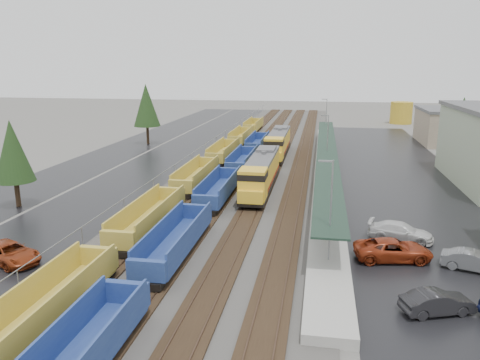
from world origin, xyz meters
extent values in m
cube|color=#302D2B|center=(0.00, 60.00, 0.04)|extent=(20.00, 160.00, 0.08)
cube|color=black|center=(-6.00, 60.00, 0.15)|extent=(2.60, 160.00, 0.15)
cube|color=#473326|center=(-6.72, 60.00, 0.27)|extent=(0.08, 160.00, 0.07)
cube|color=#473326|center=(-5.28, 60.00, 0.27)|extent=(0.08, 160.00, 0.07)
cube|color=black|center=(-2.00, 60.00, 0.15)|extent=(2.60, 160.00, 0.15)
cube|color=#473326|center=(-2.72, 60.00, 0.27)|extent=(0.08, 160.00, 0.07)
cube|color=#473326|center=(-1.28, 60.00, 0.27)|extent=(0.08, 160.00, 0.07)
cube|color=black|center=(2.00, 60.00, 0.15)|extent=(2.60, 160.00, 0.15)
cube|color=#473326|center=(1.28, 60.00, 0.27)|extent=(0.08, 160.00, 0.07)
cube|color=#473326|center=(2.72, 60.00, 0.27)|extent=(0.08, 160.00, 0.07)
cube|color=black|center=(6.00, 60.00, 0.15)|extent=(2.60, 160.00, 0.15)
cube|color=#473326|center=(5.28, 60.00, 0.27)|extent=(0.08, 160.00, 0.07)
cube|color=#473326|center=(6.72, 60.00, 0.27)|extent=(0.08, 160.00, 0.07)
cube|color=black|center=(-15.00, 60.00, 0.01)|extent=(10.00, 160.00, 0.02)
cube|color=black|center=(-25.00, 60.00, 0.01)|extent=(9.00, 160.00, 0.02)
cube|color=black|center=(19.00, 50.00, 0.01)|extent=(16.00, 100.00, 0.02)
cube|color=#9E9B93|center=(9.50, 50.00, 0.35)|extent=(3.00, 80.00, 0.70)
cylinder|color=gray|center=(9.50, 25.00, 1.90)|extent=(0.16, 0.16, 2.40)
cylinder|color=gray|center=(9.50, 40.00, 1.90)|extent=(0.16, 0.16, 2.40)
cylinder|color=gray|center=(9.50, 55.00, 1.90)|extent=(0.16, 0.16, 2.40)
cylinder|color=gray|center=(9.50, 70.00, 1.90)|extent=(0.16, 0.16, 2.40)
cylinder|color=gray|center=(9.50, 85.00, 1.90)|extent=(0.16, 0.16, 2.40)
cube|color=#192D21|center=(9.50, 50.00, 3.20)|extent=(2.60, 65.00, 0.15)
cylinder|color=gray|center=(9.50, 20.00, 4.00)|extent=(0.12, 0.12, 8.00)
cube|color=gray|center=(9.00, 20.00, 7.90)|extent=(1.00, 0.15, 0.12)
cylinder|color=gray|center=(9.50, 50.00, 4.00)|extent=(0.12, 0.12, 8.00)
cube|color=gray|center=(9.00, 50.00, 7.90)|extent=(1.00, 0.15, 0.12)
cylinder|color=gray|center=(9.50, 80.00, 4.00)|extent=(0.12, 0.12, 8.00)
cube|color=gray|center=(9.00, 80.00, 7.90)|extent=(1.00, 0.15, 0.12)
cylinder|color=gray|center=(-9.50, 12.00, 1.00)|extent=(0.08, 0.08, 2.00)
cylinder|color=gray|center=(-9.50, 20.00, 1.00)|extent=(0.08, 0.08, 2.00)
cylinder|color=gray|center=(-9.50, 28.00, 1.00)|extent=(0.08, 0.08, 2.00)
cylinder|color=gray|center=(-9.50, 36.00, 1.00)|extent=(0.08, 0.08, 2.00)
cylinder|color=gray|center=(-9.50, 44.00, 1.00)|extent=(0.08, 0.08, 2.00)
cylinder|color=gray|center=(-9.50, 52.00, 1.00)|extent=(0.08, 0.08, 2.00)
cylinder|color=gray|center=(-9.50, 60.00, 1.00)|extent=(0.08, 0.08, 2.00)
cylinder|color=gray|center=(-9.50, 68.00, 1.00)|extent=(0.08, 0.08, 2.00)
cylinder|color=gray|center=(-9.50, 76.00, 1.00)|extent=(0.08, 0.08, 2.00)
cylinder|color=gray|center=(-9.50, 84.00, 1.00)|extent=(0.08, 0.08, 2.00)
cylinder|color=gray|center=(-9.50, 92.00, 1.00)|extent=(0.08, 0.08, 2.00)
cylinder|color=gray|center=(-9.50, 100.00, 1.00)|extent=(0.08, 0.08, 2.00)
cylinder|color=gray|center=(-9.50, 108.00, 1.00)|extent=(0.08, 0.08, 2.00)
cylinder|color=gray|center=(-9.50, 116.00, 1.00)|extent=(0.08, 0.08, 2.00)
cylinder|color=gray|center=(-9.50, 124.00, 1.00)|extent=(0.08, 0.08, 2.00)
cylinder|color=gray|center=(-9.50, 132.00, 1.00)|extent=(0.08, 0.08, 2.00)
cube|color=gray|center=(-9.50, 60.00, 2.00)|extent=(0.05, 160.00, 0.05)
cube|color=gray|center=(36.00, 80.00, 3.00)|extent=(18.00, 14.00, 6.00)
cube|color=#59595B|center=(36.00, 80.00, 6.25)|extent=(18.36, 14.28, 0.50)
ellipsoid|color=#505D49|center=(-30.00, 200.00, 0.00)|extent=(154.00, 110.00, 19.80)
ellipsoid|color=#505D49|center=(40.00, 210.00, 0.00)|extent=(196.00, 140.00, 25.20)
cylinder|color=#332316|center=(-22.00, 30.00, 1.35)|extent=(0.50, 0.50, 2.70)
cone|color=black|center=(-22.00, 30.00, 5.85)|extent=(3.96, 3.96, 6.30)
cylinder|color=#332316|center=(-23.00, 70.00, 1.65)|extent=(0.50, 0.50, 3.30)
cone|color=black|center=(-23.00, 70.00, 7.15)|extent=(4.84, 4.84, 7.70)
cylinder|color=#332316|center=(28.00, 58.00, 1.50)|extent=(0.50, 0.50, 3.00)
cone|color=black|center=(28.00, 58.00, 6.50)|extent=(4.40, 4.40, 7.00)
cube|color=black|center=(2.00, 40.83, 0.80)|extent=(2.72, 18.15, 0.36)
cube|color=yellow|center=(2.00, 41.74, 2.34)|extent=(2.54, 14.52, 2.72)
cube|color=yellow|center=(2.00, 33.75, 2.52)|extent=(2.72, 2.90, 3.09)
cube|color=black|center=(2.00, 33.75, 3.43)|extent=(2.77, 2.95, 0.64)
cube|color=yellow|center=(2.00, 32.12, 1.62)|extent=(2.54, 0.91, 1.27)
cube|color=#59595B|center=(2.00, 41.74, 3.79)|extent=(2.59, 14.52, 0.32)
cube|color=maroon|center=(0.71, 41.74, 1.25)|extent=(0.04, 14.52, 0.32)
cube|color=maroon|center=(3.29, 41.74, 1.25)|extent=(0.04, 14.52, 0.32)
cube|color=black|center=(2.00, 40.83, 0.44)|extent=(2.00, 5.45, 0.54)
cube|color=black|center=(2.00, 34.48, 0.53)|extent=(2.18, 3.63, 0.45)
cube|color=black|center=(2.00, 47.18, 0.53)|extent=(2.18, 3.63, 0.45)
cylinder|color=#59595B|center=(2.00, 42.65, 4.07)|extent=(0.64, 0.64, 0.45)
cube|color=#59595B|center=(2.00, 45.37, 4.02)|extent=(2.18, 3.63, 0.45)
cube|color=black|center=(2.00, 61.83, 0.80)|extent=(2.72, 18.15, 0.36)
cube|color=yellow|center=(2.00, 62.74, 2.34)|extent=(2.54, 14.52, 2.72)
cube|color=yellow|center=(2.00, 54.75, 2.52)|extent=(2.72, 2.90, 3.09)
cube|color=black|center=(2.00, 54.75, 3.43)|extent=(2.77, 2.95, 0.64)
cube|color=yellow|center=(2.00, 53.12, 1.62)|extent=(2.54, 0.91, 1.27)
cube|color=#59595B|center=(2.00, 62.74, 3.79)|extent=(2.59, 14.52, 0.32)
cube|color=maroon|center=(0.71, 62.74, 1.25)|extent=(0.04, 14.52, 0.32)
cube|color=maroon|center=(3.29, 62.74, 1.25)|extent=(0.04, 14.52, 0.32)
cube|color=black|center=(2.00, 61.83, 0.44)|extent=(2.00, 5.45, 0.54)
cube|color=black|center=(2.00, 55.48, 0.53)|extent=(2.18, 3.63, 0.45)
cube|color=black|center=(2.00, 68.18, 0.53)|extent=(2.18, 3.63, 0.45)
cylinder|color=#59595B|center=(2.00, 63.65, 4.07)|extent=(0.64, 0.64, 0.45)
cube|color=#59595B|center=(2.00, 66.37, 4.02)|extent=(2.18, 3.63, 0.45)
cube|color=#B19A31|center=(-6.00, 9.30, 0.86)|extent=(2.65, 12.47, 0.25)
cube|color=#B19A31|center=(-7.27, 9.30, 1.78)|extent=(0.15, 12.47, 1.83)
cube|color=#B19A31|center=(-4.73, 9.30, 1.78)|extent=(0.15, 12.47, 1.83)
cube|color=#B19A31|center=(-6.00, 15.74, 1.57)|extent=(2.65, 0.51, 1.43)
cube|color=black|center=(-6.00, 15.02, 0.55)|extent=(2.04, 2.24, 0.51)
cube|color=#B19A31|center=(-6.00, 25.33, 0.86)|extent=(2.65, 12.47, 0.25)
cube|color=#B19A31|center=(-7.27, 25.33, 1.78)|extent=(0.15, 12.47, 1.83)
cube|color=#B19A31|center=(-4.73, 25.33, 1.78)|extent=(0.15, 12.47, 1.83)
cube|color=#B19A31|center=(-6.00, 18.90, 1.57)|extent=(2.65, 0.51, 1.43)
cube|color=#B19A31|center=(-6.00, 31.77, 1.57)|extent=(2.65, 0.51, 1.43)
cube|color=black|center=(-6.00, 19.61, 0.55)|extent=(2.04, 2.24, 0.51)
cube|color=black|center=(-6.00, 31.06, 0.55)|extent=(2.04, 2.24, 0.51)
cube|color=#B19A31|center=(-6.00, 41.37, 0.86)|extent=(2.65, 12.47, 0.25)
cube|color=#B19A31|center=(-7.27, 41.37, 1.78)|extent=(0.15, 12.47, 1.83)
cube|color=#B19A31|center=(-4.73, 41.37, 1.78)|extent=(0.15, 12.47, 1.83)
cube|color=#B19A31|center=(-6.00, 34.93, 1.57)|extent=(2.65, 0.51, 1.43)
cube|color=#B19A31|center=(-6.00, 47.81, 1.57)|extent=(2.65, 0.51, 1.43)
cube|color=black|center=(-6.00, 35.64, 0.55)|extent=(2.04, 2.24, 0.51)
cube|color=black|center=(-6.00, 47.09, 0.55)|extent=(2.04, 2.24, 0.51)
cube|color=#B19A31|center=(-6.00, 57.40, 0.86)|extent=(2.65, 12.47, 0.25)
cube|color=#B19A31|center=(-7.27, 57.40, 1.78)|extent=(0.15, 12.47, 1.83)
cube|color=#B19A31|center=(-4.73, 57.40, 1.78)|extent=(0.15, 12.47, 1.83)
cube|color=#B19A31|center=(-6.00, 50.97, 1.57)|extent=(2.65, 0.51, 1.43)
cube|color=#B19A31|center=(-6.00, 63.84, 1.57)|extent=(2.65, 0.51, 1.43)
cube|color=black|center=(-6.00, 51.68, 0.55)|extent=(2.04, 2.24, 0.51)
cube|color=black|center=(-6.00, 63.13, 0.55)|extent=(2.04, 2.24, 0.51)
cube|color=#B19A31|center=(-6.00, 73.44, 0.86)|extent=(2.65, 12.47, 0.25)
cube|color=#B19A31|center=(-7.27, 73.44, 1.78)|extent=(0.15, 12.47, 1.83)
cube|color=#B19A31|center=(-4.73, 73.44, 1.78)|extent=(0.15, 12.47, 1.83)
cube|color=#B19A31|center=(-6.00, 67.00, 1.57)|extent=(2.65, 0.51, 1.43)
cube|color=#B19A31|center=(-6.00, 79.88, 1.57)|extent=(2.65, 0.51, 1.43)
cube|color=black|center=(-6.00, 67.71, 0.55)|extent=(2.04, 2.24, 0.51)
cube|color=black|center=(-6.00, 79.16, 0.55)|extent=(2.04, 2.24, 0.51)
cube|color=#B19A31|center=(-6.00, 89.47, 0.86)|extent=(2.65, 12.47, 0.25)
cube|color=#B19A31|center=(-7.27, 89.47, 1.78)|extent=(0.15, 12.47, 1.83)
cube|color=#B19A31|center=(-4.73, 89.47, 1.78)|extent=(0.15, 12.47, 1.83)
cube|color=#B19A31|center=(-6.00, 83.04, 1.57)|extent=(2.65, 0.51, 1.43)
cube|color=#B19A31|center=(-6.00, 95.91, 1.57)|extent=(2.65, 0.51, 1.43)
cube|color=black|center=(-6.00, 83.75, 0.55)|extent=(2.04, 2.24, 0.51)
cube|color=black|center=(-6.00, 95.20, 0.55)|extent=(2.04, 2.24, 0.51)
cube|color=navy|center=(-3.25, 5.03, 1.75)|extent=(0.15, 11.93, 1.80)
cube|color=navy|center=(-0.75, 5.03, 1.75)|extent=(0.15, 11.93, 1.80)
cube|color=navy|center=(-2.00, 11.19, 1.55)|extent=(2.60, 0.50, 1.40)
cube|color=black|center=(-2.00, 10.49, 0.55)|extent=(2.00, 2.20, 0.50)
cube|color=navy|center=(-2.00, 20.46, 0.85)|extent=(2.60, 11.93, 0.25)
cube|color=navy|center=(-3.25, 20.46, 1.75)|extent=(0.15, 11.93, 1.80)
cube|color=navy|center=(-0.75, 20.46, 1.75)|extent=(0.15, 11.93, 1.80)
cube|color=navy|center=(-2.00, 14.29, 1.55)|extent=(2.60, 0.50, 1.40)
cube|color=navy|center=(-2.00, 26.62, 1.55)|extent=(2.60, 0.50, 1.40)
cube|color=black|center=(-2.00, 14.99, 0.55)|extent=(2.00, 2.20, 0.50)
cube|color=black|center=(-2.00, 25.92, 0.55)|extent=(2.00, 2.20, 0.50)
cube|color=navy|center=(-2.00, 35.88, 0.85)|extent=(2.60, 11.93, 0.25)
cube|color=navy|center=(-3.25, 35.88, 1.75)|extent=(0.15, 11.93, 1.80)
cube|color=navy|center=(-0.75, 35.88, 1.75)|extent=(0.15, 11.93, 1.80)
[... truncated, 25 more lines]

